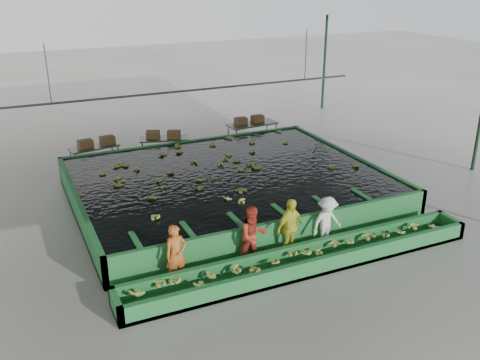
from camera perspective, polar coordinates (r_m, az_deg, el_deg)
name	(u,v)px	position (r m, az deg, el deg)	size (l,w,h in m)	color
ground	(247,214)	(17.03, 0.70, -3.69)	(80.00, 80.00, 0.00)	gray
shed_roof	(247,55)	(15.55, 0.79, 13.18)	(20.00, 22.00, 0.04)	gray
shed_posts	(247,139)	(16.12, 0.74, 4.35)	(20.00, 22.00, 5.00)	#18331F
flotation_tank	(228,185)	(18.10, -1.32, -0.55)	(10.00, 8.00, 0.90)	#237335
tank_water	(228,174)	(17.95, -1.33, 0.63)	(9.70, 7.70, 0.00)	black
sorting_trough	(306,260)	(14.12, 7.02, -8.47)	(10.00, 1.00, 0.50)	#237335
cableway_rail	(190,90)	(20.47, -5.32, 9.49)	(0.08, 0.08, 14.00)	#59605B
rail_hanger_left	(48,74)	(19.25, -19.83, 10.57)	(0.04, 0.04, 2.00)	#59605B
rail_hanger_right	(306,55)	(22.41, 7.03, 13.10)	(0.04, 0.04, 2.00)	#59605B
worker_a	(176,254)	(13.32, -6.83, -7.88)	(0.56, 0.37, 1.55)	orange
worker_b	(253,236)	(13.97, 1.40, -5.98)	(0.80, 0.62, 1.65)	#B63724
worker_c	(290,228)	(14.43, 5.34, -5.09)	(0.97, 0.40, 1.66)	yellow
worker_d	(327,222)	(15.04, 9.25, -4.46)	(0.97, 0.56, 1.50)	white
packing_table_left	(95,157)	(21.65, -15.21, 2.41)	(1.87, 0.75, 0.85)	#59605B
packing_table_mid	(164,148)	(22.04, -8.07, 3.37)	(1.95, 0.78, 0.89)	#59605B
packing_table_right	(252,134)	(23.51, 1.31, 4.90)	(2.20, 0.88, 1.00)	#59605B
box_stack_left	(97,146)	(21.57, -15.02, 3.55)	(1.43, 0.39, 0.31)	brown
box_stack_mid	(164,138)	(21.89, -8.15, 4.46)	(1.37, 0.38, 0.30)	brown
box_stack_right	(249,123)	(23.40, 0.98, 6.10)	(1.34, 0.37, 0.29)	brown
floating_bananas	(219,167)	(18.64, -2.30, 1.44)	(8.42, 5.74, 0.11)	#8DA640
trough_bananas	(306,255)	(14.05, 7.05, -7.94)	(9.38, 0.63, 0.13)	#8DA640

